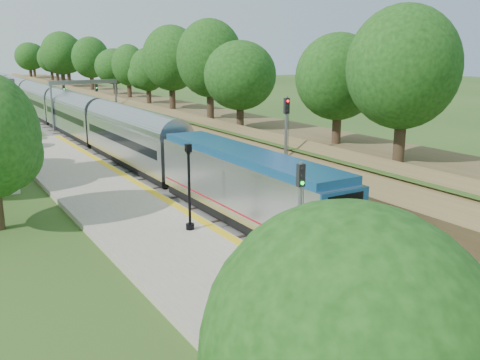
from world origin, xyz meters
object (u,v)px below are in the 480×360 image
signal_gantry (84,91)px  signal_platform (300,211)px  lamppost_mid (365,284)px  lamppost_far (189,192)px  train (57,111)px  signal_farside (286,134)px

signal_gantry → signal_platform: signal_gantry is taller
lamppost_mid → lamppost_far: bearing=89.2°
lamppost_far → signal_platform: size_ratio=0.89×
train → lamppost_mid: (-3.76, -60.24, 0.42)m
signal_gantry → signal_farside: size_ratio=1.26×
train → signal_farside: signal_farside is taller
lamppost_far → signal_farside: (9.76, 4.72, 1.71)m
signal_gantry → signal_farside: signal_farside is taller
lamppost_mid → lamppost_far: size_ratio=1.02×
signal_platform → train: bearing=87.0°
train → lamppost_far: lamppost_far is taller
lamppost_mid → signal_farside: (9.96, 18.18, 1.66)m
lamppost_far → signal_platform: 8.91m
lamppost_far → signal_platform: (0.66, -8.81, 1.14)m
train → signal_platform: size_ratio=21.20×
signal_gantry → signal_farside: 37.59m
signal_gantry → lamppost_mid: bearing=-96.4°
lamppost_mid → signal_gantry: bearing=83.6°
lamppost_mid → signal_farside: 20.80m
train → lamppost_far: 46.91m
signal_gantry → lamppost_far: 42.61m
lamppost_far → lamppost_mid: bearing=-90.8°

